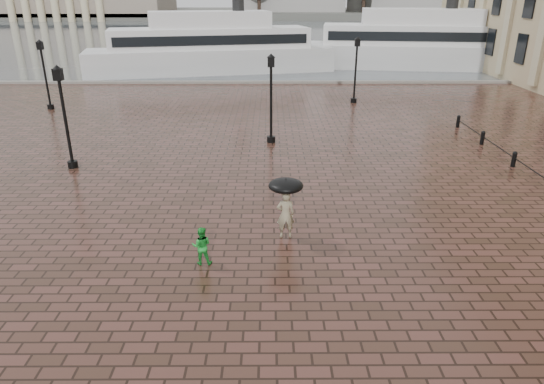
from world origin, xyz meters
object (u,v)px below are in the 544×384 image
at_px(adult_pedestrian, 286,214).
at_px(child_pedestrian, 202,246).
at_px(ferry_near, 211,48).
at_px(ferry_far, 418,44).
at_px(street_lamps, 193,86).

height_order(adult_pedestrian, child_pedestrian, adult_pedestrian).
height_order(ferry_near, ferry_far, ferry_far).
relative_size(street_lamps, child_pedestrian, 18.50).
xyz_separation_m(street_lamps, child_pedestrian, (2.45, -15.96, -1.75)).
bearing_deg(street_lamps, child_pedestrian, -81.28).
bearing_deg(ferry_far, ferry_near, -163.99).
height_order(street_lamps, ferry_near, ferry_near).
xyz_separation_m(street_lamps, adult_pedestrian, (4.92, -14.29, -1.54)).
distance_m(child_pedestrian, ferry_near, 37.28).
xyz_separation_m(child_pedestrian, ferry_near, (-3.80, 37.05, 1.77)).
bearing_deg(ferry_far, street_lamps, -121.57).
height_order(street_lamps, ferry_far, ferry_far).
distance_m(ferry_near, ferry_far, 21.46).
xyz_separation_m(street_lamps, ferry_near, (-1.35, 21.09, 0.02)).
height_order(child_pedestrian, ferry_near, ferry_near).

